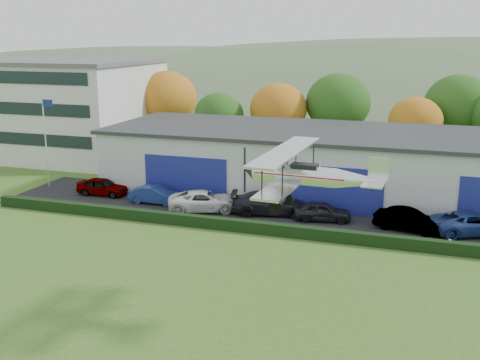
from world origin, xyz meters
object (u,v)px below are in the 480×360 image
(hangar, at_px, (347,163))
(office_block, at_px, (57,107))
(car_2, at_px, (204,201))
(car_4, at_px, (322,211))
(car_3, at_px, (270,203))
(car_5, at_px, (408,220))
(flagpole, at_px, (46,133))
(biplane, at_px, (306,174))
(car_6, at_px, (473,223))
(car_1, at_px, (156,195))
(car_0, at_px, (102,187))

(hangar, distance_m, office_block, 33.84)
(hangar, relative_size, car_2, 7.44)
(hangar, bearing_deg, office_block, 167.99)
(hangar, bearing_deg, car_4, -94.19)
(car_3, xyz_separation_m, car_5, (9.92, -0.70, -0.08))
(flagpole, bearing_deg, car_4, -4.47)
(hangar, xyz_separation_m, biplane, (1.02, -22.11, 4.26))
(office_block, xyz_separation_m, biplane, (34.02, -29.13, 1.70))
(car_5, distance_m, car_6, 4.13)
(car_1, relative_size, car_6, 0.77)
(car_3, bearing_deg, biplane, -171.83)
(car_6, bearing_deg, car_4, 68.42)
(car_1, height_order, car_3, car_3)
(office_block, distance_m, car_6, 45.11)
(car_5, height_order, car_6, car_6)
(car_2, height_order, car_3, car_3)
(flagpole, distance_m, car_2, 16.08)
(car_0, relative_size, car_5, 0.94)
(hangar, xyz_separation_m, flagpole, (-24.88, -5.98, 2.13))
(car_2, bearing_deg, car_6, -108.64)
(flagpole, height_order, car_6, flagpole)
(car_5, bearing_deg, office_block, 79.76)
(flagpole, bearing_deg, car_2, -8.42)
(office_block, xyz_separation_m, flagpole, (8.12, -13.00, -0.43))
(car_2, distance_m, car_5, 14.82)
(car_0, xyz_separation_m, biplane, (20.17, -15.26, 6.14))
(car_4, relative_size, car_6, 0.74)
(car_1, distance_m, car_3, 9.29)
(hangar, height_order, car_0, hangar)
(car_5, bearing_deg, car_6, -70.17)
(car_0, bearing_deg, hangar, -71.52)
(office_block, distance_m, car_0, 20.10)
(car_0, distance_m, car_3, 14.59)
(office_block, bearing_deg, car_3, -27.09)
(car_2, xyz_separation_m, car_3, (4.91, 0.74, 0.07))
(office_block, bearing_deg, car_6, -19.03)
(hangar, height_order, car_2, hangar)
(biplane, bearing_deg, flagpole, 151.35)
(car_3, xyz_separation_m, biplane, (5.59, -14.59, 6.04))
(biplane, bearing_deg, car_4, 99.67)
(car_4, bearing_deg, hangar, -13.87)
(hangar, height_order, car_3, hangar)
(biplane, bearing_deg, car_1, 139.06)
(car_4, height_order, car_5, car_5)
(car_2, bearing_deg, car_1, 61.45)
(flagpole, distance_m, biplane, 30.59)
(office_block, relative_size, car_6, 3.73)
(hangar, distance_m, car_2, 12.70)
(office_block, relative_size, car_3, 3.61)
(hangar, xyz_separation_m, car_0, (-19.14, -6.85, -1.88))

